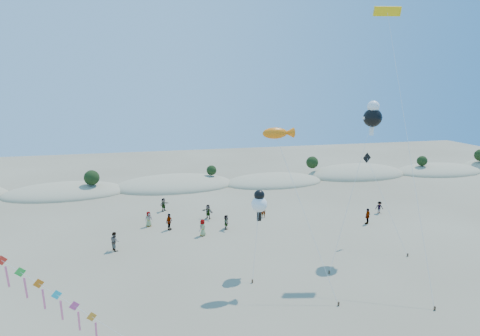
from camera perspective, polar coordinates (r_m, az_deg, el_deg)
name	(u,v)px	position (r m, az deg, el deg)	size (l,w,h in m)	color
dune_ridge	(181,185)	(64.21, -8.37, -2.45)	(145.30, 11.49, 5.57)	tan
fish_kite	(279,134)	(32.53, 5.50, 4.91)	(4.11, 6.86, 12.49)	#3F2D1E
cartoon_kite_low	(259,203)	(34.17, 2.75, -4.93)	(1.95, 3.14, 7.15)	#3F2D1E
cartoon_kite_high	(373,116)	(39.95, 18.35, 7.08)	(7.23, 5.85, 14.38)	#3F2D1E
parafoil_kite	(388,15)	(40.44, 20.29, 19.68)	(3.28, 12.37, 22.71)	#3F2D1E
dark_kite	(375,178)	(42.45, 18.70, -1.39)	(2.10, 5.84, 9.04)	#3F2D1E
beachgoers	(218,218)	(46.27, -3.15, -7.08)	(32.53, 12.69, 1.87)	slate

